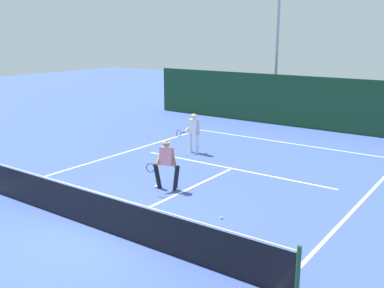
# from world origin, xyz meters

# --- Properties ---
(ground_plane) EXTENTS (80.00, 80.00, 0.00)m
(ground_plane) POSITION_xyz_m (0.00, 0.00, 0.00)
(ground_plane) COLOR #3F58AD
(court_line_baseline_far) EXTENTS (9.67, 0.10, 0.01)m
(court_line_baseline_far) POSITION_xyz_m (0.00, 11.41, 0.00)
(court_line_baseline_far) COLOR white
(court_line_baseline_far) RESTS_ON ground_plane
(court_line_service) EXTENTS (7.89, 0.10, 0.01)m
(court_line_service) POSITION_xyz_m (0.00, 6.52, 0.00)
(court_line_service) COLOR white
(court_line_service) RESTS_ON ground_plane
(court_line_centre) EXTENTS (0.10, 6.40, 0.01)m
(court_line_centre) POSITION_xyz_m (0.00, 3.20, 0.00)
(court_line_centre) COLOR white
(court_line_centre) RESTS_ON ground_plane
(tennis_net) EXTENTS (10.60, 0.09, 1.11)m
(tennis_net) POSITION_xyz_m (0.00, 0.00, 0.52)
(tennis_net) COLOR #1E4723
(tennis_net) RESTS_ON ground_plane
(player_near) EXTENTS (0.92, 0.90, 1.62)m
(player_near) POSITION_xyz_m (-0.55, 3.36, 0.89)
(player_near) COLOR black
(player_near) RESTS_ON ground_plane
(player_far) EXTENTS (0.85, 0.89, 1.66)m
(player_far) POSITION_xyz_m (-2.46, 7.52, 0.92)
(player_far) COLOR silver
(player_far) RESTS_ON ground_plane
(tennis_ball) EXTENTS (0.07, 0.07, 0.07)m
(tennis_ball) POSITION_xyz_m (2.12, 2.38, 0.03)
(tennis_ball) COLOR #D1E033
(tennis_ball) RESTS_ON ground_plane
(back_fence_windscreen) EXTENTS (20.22, 0.12, 2.72)m
(back_fence_windscreen) POSITION_xyz_m (0.00, 15.07, 1.36)
(back_fence_windscreen) COLOR #183E23
(back_fence_windscreen) RESTS_ON ground_plane
(light_pole) EXTENTS (0.55, 0.44, 8.85)m
(light_pole) POSITION_xyz_m (-3.05, 16.45, 5.31)
(light_pole) COLOR #9EA39E
(light_pole) RESTS_ON ground_plane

